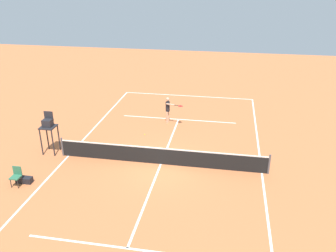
{
  "coord_description": "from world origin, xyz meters",
  "views": [
    {
      "loc": [
        -3.24,
        15.95,
        9.29
      ],
      "look_at": [
        0.19,
        -3.25,
        0.8
      ],
      "focal_mm": 37.47,
      "sensor_mm": 36.0,
      "label": 1
    }
  ],
  "objects_px": {
    "tennis_ball": "(145,134)",
    "courtside_chair_near": "(16,175)",
    "player_serving": "(168,108)",
    "equipment_bag": "(25,180)",
    "umpire_chair": "(48,126)"
  },
  "relations": [
    {
      "from": "player_serving",
      "to": "tennis_ball",
      "type": "height_order",
      "value": "player_serving"
    },
    {
      "from": "umpire_chair",
      "to": "equipment_bag",
      "type": "xyz_separation_m",
      "value": [
        -0.2,
        3.16,
        -1.46
      ]
    },
    {
      "from": "player_serving",
      "to": "tennis_ball",
      "type": "relative_size",
      "value": 26.55
    },
    {
      "from": "player_serving",
      "to": "umpire_chair",
      "type": "xyz_separation_m",
      "value": [
        5.74,
        5.37,
        0.52
      ]
    },
    {
      "from": "tennis_ball",
      "to": "equipment_bag",
      "type": "distance_m",
      "value": 7.75
    },
    {
      "from": "player_serving",
      "to": "umpire_chair",
      "type": "height_order",
      "value": "umpire_chair"
    },
    {
      "from": "umpire_chair",
      "to": "courtside_chair_near",
      "type": "distance_m",
      "value": 3.59
    },
    {
      "from": "player_serving",
      "to": "courtside_chair_near",
      "type": "relative_size",
      "value": 1.9
    },
    {
      "from": "umpire_chair",
      "to": "equipment_bag",
      "type": "bearing_deg",
      "value": 93.54
    },
    {
      "from": "tennis_ball",
      "to": "umpire_chair",
      "type": "distance_m",
      "value": 5.84
    },
    {
      "from": "tennis_ball",
      "to": "courtside_chair_near",
      "type": "relative_size",
      "value": 0.07
    },
    {
      "from": "tennis_ball",
      "to": "courtside_chair_near",
      "type": "bearing_deg",
      "value": 55.03
    },
    {
      "from": "equipment_bag",
      "to": "tennis_ball",
      "type": "bearing_deg",
      "value": -124.89
    },
    {
      "from": "equipment_bag",
      "to": "courtside_chair_near",
      "type": "bearing_deg",
      "value": 53.27
    },
    {
      "from": "player_serving",
      "to": "equipment_bag",
      "type": "distance_m",
      "value": 10.21
    }
  ]
}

